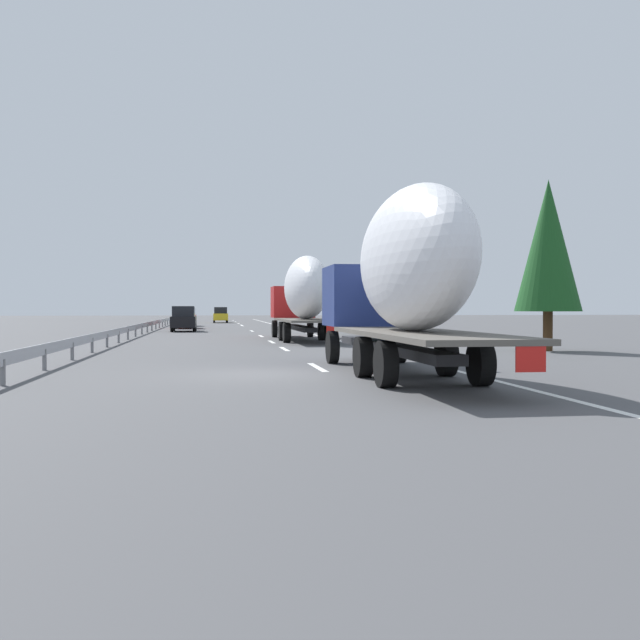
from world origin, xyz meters
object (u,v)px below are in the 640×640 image
truck_lead (303,294)px  car_black_suv (184,319)px  car_yellow_coupe (221,315)px  car_red_compact (186,318)px  truck_trailing (403,274)px  road_sign (310,301)px  car_silver_hatch (187,317)px

truck_lead → car_black_suv: 18.82m
car_yellow_coupe → car_red_compact: size_ratio=1.00×
truck_trailing → car_black_suv: size_ratio=2.96×
truck_trailing → road_sign: (40.64, -3.10, -0.25)m
road_sign → car_black_suv: bearing=105.0°
car_red_compact → car_black_suv: 8.42m
car_red_compact → car_black_suv: bearing=-178.9°
car_silver_hatch → car_black_suv: (-17.15, -0.35, 0.05)m
truck_trailing → road_sign: size_ratio=3.73×
car_silver_hatch → car_red_compact: bearing=-178.8°
truck_lead → car_silver_hatch: bearing=12.1°
truck_lead → car_yellow_coupe: truck_lead is taller
car_black_suv → road_sign: road_sign is taller
car_red_compact → car_black_suv: size_ratio=1.08×
truck_lead → car_black_suv: size_ratio=2.99×
car_red_compact → truck_trailing: bearing=-171.2°
car_silver_hatch → car_yellow_coupe: 17.21m
car_yellow_coupe → road_sign: bearing=-167.5°
car_yellow_coupe → car_red_compact: (-25.57, 3.37, -0.04)m
road_sign → car_silver_hatch: bearing=36.0°
car_red_compact → car_black_suv: (-8.42, -0.16, 0.04)m
car_yellow_coupe → car_silver_hatch: bearing=168.0°
truck_lead → truck_trailing: size_ratio=1.01×
truck_lead → road_sign: truck_lead is taller
truck_trailing → car_red_compact: (46.35, 7.20, -1.72)m
truck_lead → road_sign: (20.10, -3.10, -0.15)m
truck_lead → car_red_compact: size_ratio=2.77×
car_yellow_coupe → car_red_compact: bearing=172.5°
car_yellow_coupe → road_sign: road_sign is taller
truck_trailing → car_silver_hatch: (55.08, 7.39, -1.73)m
truck_trailing → road_sign: truck_trailing is taller
truck_trailing → car_black_suv: (37.92, 7.04, -1.68)m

